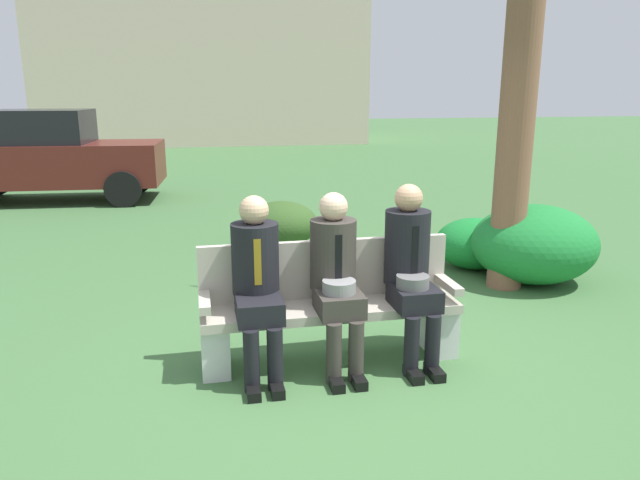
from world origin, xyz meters
name	(u,v)px	position (x,y,z in m)	size (l,w,h in m)	color
ground_plane	(351,376)	(0.00, 0.00, 0.00)	(80.00, 80.00, 0.00)	#3F683A
park_bench	(329,305)	(-0.08, 0.34, 0.42)	(1.93, 0.44, 0.90)	#B7AD9E
seated_man_left	(257,277)	(-0.64, 0.22, 0.72)	(0.34, 0.72, 1.29)	black
seated_man_middle	(336,273)	(-0.06, 0.21, 0.72)	(0.34, 0.72, 1.29)	#38332D
seated_man_right	(410,265)	(0.51, 0.21, 0.74)	(0.34, 0.72, 1.34)	black
shrub_near_bench	(475,243)	(2.10, 2.32, 0.29)	(0.93, 0.85, 0.58)	#197C30
shrub_mid_lawn	(534,244)	(2.48, 1.72, 0.42)	(1.34, 1.23, 0.84)	#1E7C33
shrub_far_lawn	(282,224)	(0.05, 3.76, 0.30)	(0.96, 0.88, 0.60)	#335422
parked_car_near	(50,156)	(-3.65, 7.91, 0.84)	(4.00, 1.93, 1.68)	#591E19
building_backdrop	(202,8)	(-0.49, 21.58, 5.22)	(12.86, 6.36, 10.39)	beige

